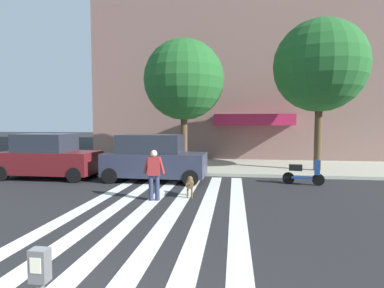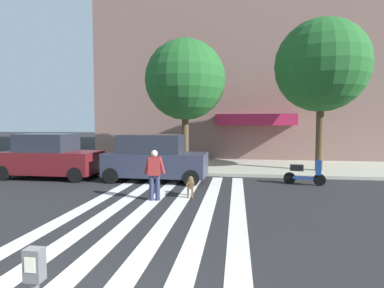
% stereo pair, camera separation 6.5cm
% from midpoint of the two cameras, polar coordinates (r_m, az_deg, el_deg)
% --- Properties ---
extents(ground_plane, '(160.00, 160.00, 0.00)m').
position_cam_midpoint_polar(ground_plane, '(9.16, -4.97, -11.96)').
color(ground_plane, '#232326').
extents(sidewalk_far, '(80.00, 6.00, 0.15)m').
position_cam_midpoint_polar(sidewalk_far, '(17.63, 1.63, -4.10)').
color(sidewalk_far, '#A6A694').
rests_on(sidewalk_far, ground_plane).
extents(crosswalk_stripes, '(4.95, 10.94, 0.01)m').
position_cam_midpoint_polar(crosswalk_stripes, '(9.19, -5.75, -11.89)').
color(crosswalk_stripes, silver).
rests_on(crosswalk_stripes, ground_plane).
extents(parked_car_near_curb, '(4.36, 1.99, 2.03)m').
position_cam_midpoint_polar(parked_car_near_curb, '(15.44, -24.85, -2.22)').
color(parked_car_near_curb, '#5C161A').
rests_on(parked_car_near_curb, ground_plane).
extents(parked_car_behind_first, '(4.39, 1.99, 2.02)m').
position_cam_midpoint_polar(parked_car_behind_first, '(13.38, -6.78, -2.68)').
color(parked_car_behind_first, '#2B2F42').
rests_on(parked_car_behind_first, ground_plane).
extents(parked_scooter, '(1.63, 0.59, 1.11)m').
position_cam_midpoint_polar(parked_scooter, '(13.33, 20.36, -5.12)').
color(parked_scooter, black).
rests_on(parked_scooter, ground_plane).
extents(street_tree_nearest, '(4.22, 4.22, 6.76)m').
position_cam_midpoint_polar(street_tree_nearest, '(16.41, -1.17, 11.83)').
color(street_tree_nearest, '#4C3823').
rests_on(street_tree_nearest, sidewalk_far).
extents(street_tree_middle, '(4.54, 4.54, 7.47)m').
position_cam_midpoint_polar(street_tree_middle, '(16.81, 23.09, 13.23)').
color(street_tree_middle, '#4C3823').
rests_on(street_tree_middle, sidewalk_far).
extents(pedestrian_dog_walker, '(0.71, 0.29, 1.64)m').
position_cam_midpoint_polar(pedestrian_dog_walker, '(9.99, -6.83, -5.22)').
color(pedestrian_dog_walker, '#282D4C').
rests_on(pedestrian_dog_walker, ground_plane).
extents(dog_on_leash, '(0.33, 0.96, 0.65)m').
position_cam_midpoint_polar(dog_on_leash, '(10.53, -0.14, -7.40)').
color(dog_on_leash, brown).
rests_on(dog_on_leash, ground_plane).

